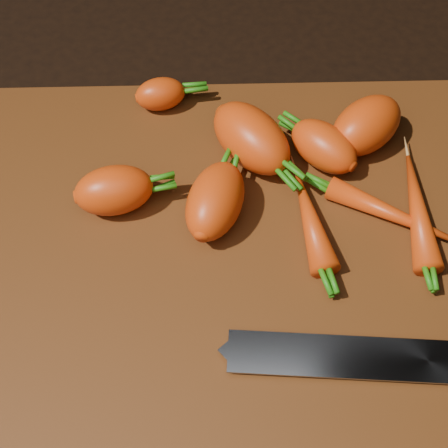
{
  "coord_description": "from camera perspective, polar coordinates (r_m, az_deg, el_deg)",
  "views": [
    {
      "loc": [
        -0.01,
        -0.29,
        0.47
      ],
      "look_at": [
        0.0,
        0.01,
        0.03
      ],
      "focal_mm": 50.0,
      "sensor_mm": 36.0,
      "label": 1
    }
  ],
  "objects": [
    {
      "name": "ground",
      "position": [
        0.56,
        0.03,
        -2.86
      ],
      "size": [
        2.0,
        2.0,
        0.01
      ],
      "primitive_type": "cube",
      "color": "black"
    },
    {
      "name": "cutting_board",
      "position": [
        0.55,
        0.03,
        -2.27
      ],
      "size": [
        0.5,
        0.4,
        0.01
      ],
      "primitive_type": "cube",
      "color": "#5B2E10",
      "rests_on": "ground"
    },
    {
      "name": "carrot_0",
      "position": [
        0.56,
        -10.03,
        3.04
      ],
      "size": [
        0.08,
        0.06,
        0.04
      ],
      "primitive_type": "ellipsoid",
      "rotation": [
        0.0,
        0.0,
        0.2
      ],
      "color": "#E5440E",
      "rests_on": "cutting_board"
    },
    {
      "name": "carrot_1",
      "position": [
        0.58,
        2.51,
        7.86
      ],
      "size": [
        0.1,
        0.1,
        0.05
      ],
      "primitive_type": "ellipsoid",
      "rotation": [
        0.0,
        0.0,
        -0.93
      ],
      "color": "#E5440E",
      "rests_on": "cutting_board"
    },
    {
      "name": "carrot_2",
      "position": [
        0.54,
        -0.81,
        2.13
      ],
      "size": [
        0.07,
        0.09,
        0.05
      ],
      "primitive_type": "ellipsoid",
      "rotation": [
        0.0,
        0.0,
        1.25
      ],
      "color": "#E5440E",
      "rests_on": "cutting_board"
    },
    {
      "name": "carrot_3",
      "position": [
        0.61,
        12.88,
        8.77
      ],
      "size": [
        0.09,
        0.09,
        0.05
      ],
      "primitive_type": "ellipsoid",
      "rotation": [
        0.0,
        0.0,
        3.84
      ],
      "color": "#E5440E",
      "rests_on": "cutting_board"
    },
    {
      "name": "carrot_4",
      "position": [
        0.64,
        -5.84,
        11.74
      ],
      "size": [
        0.06,
        0.04,
        0.03
      ],
      "primitive_type": "ellipsoid",
      "rotation": [
        0.0,
        0.0,
        0.22
      ],
      "color": "#E5440E",
      "rests_on": "cutting_board"
    },
    {
      "name": "carrot_5",
      "position": [
        0.59,
        9.11,
        7.02
      ],
      "size": [
        0.08,
        0.08,
        0.04
      ],
      "primitive_type": "ellipsoid",
      "rotation": [
        0.0,
        0.0,
        2.33
      ],
      "color": "#E5440E",
      "rests_on": "cutting_board"
    },
    {
      "name": "carrot_6",
      "position": [
        0.58,
        17.29,
        1.28
      ],
      "size": [
        0.03,
        0.12,
        0.03
      ],
      "primitive_type": "ellipsoid",
      "rotation": [
        0.0,
        0.0,
        1.52
      ],
      "color": "#E5440E",
      "rests_on": "cutting_board"
    },
    {
      "name": "carrot_7",
      "position": [
        0.57,
        15.26,
        0.83
      ],
      "size": [
        0.12,
        0.08,
        0.02
      ],
      "primitive_type": "ellipsoid",
      "rotation": [
        0.0,
        0.0,
        -0.54
      ],
      "color": "#E5440E",
      "rests_on": "cutting_board"
    },
    {
      "name": "carrot_8",
      "position": [
        0.55,
        7.94,
        0.28
      ],
      "size": [
        0.04,
        0.1,
        0.03
      ],
      "primitive_type": "ellipsoid",
      "rotation": [
        0.0,
        0.0,
        1.72
      ],
      "color": "#E5440E",
      "rests_on": "cutting_board"
    },
    {
      "name": "knife",
      "position": [
        0.5,
        13.9,
        -11.85
      ],
      "size": [
        0.32,
        0.05,
        0.02
      ],
      "rotation": [
        0.0,
        0.0,
        -0.08
      ],
      "color": "gray",
      "rests_on": "cutting_board"
    }
  ]
}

